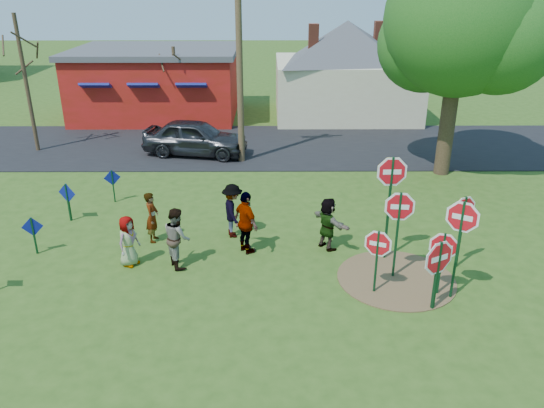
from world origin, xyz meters
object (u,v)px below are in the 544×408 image
(stop_sign_a, at_px, (378,249))
(stop_sign_c, at_px, (461,228))
(stop_sign_b, at_px, (391,182))
(utility_pole, at_px, (239,55))
(person_a, at_px, (128,241))
(person_b, at_px, (152,217))
(suv, at_px, (195,137))
(stop_sign_d, at_px, (463,215))
(leafy_tree, at_px, (464,28))

(stop_sign_a, bearing_deg, stop_sign_c, 15.76)
(stop_sign_b, distance_m, utility_pole, 10.33)
(stop_sign_b, bearing_deg, stop_sign_a, -110.89)
(stop_sign_c, height_order, person_a, stop_sign_c)
(person_a, bearing_deg, stop_sign_a, -74.88)
(stop_sign_b, height_order, person_b, stop_sign_b)
(person_b, bearing_deg, stop_sign_b, -97.67)
(utility_pole, bearing_deg, suv, 156.81)
(stop_sign_b, height_order, suv, stop_sign_b)
(person_a, xyz_separation_m, person_b, (0.38, 1.51, 0.06))
(stop_sign_d, relative_size, person_a, 1.53)
(stop_sign_a, relative_size, leafy_tree, 0.21)
(leafy_tree, bearing_deg, person_b, -150.63)
(stop_sign_b, distance_m, suv, 12.08)
(person_a, bearing_deg, person_b, 13.57)
(person_b, height_order, utility_pole, utility_pole)
(stop_sign_d, bearing_deg, person_b, 144.56)
(stop_sign_a, xyz_separation_m, stop_sign_b, (0.63, 1.82, 1.10))
(stop_sign_a, bearing_deg, leafy_tree, 87.12)
(leafy_tree, bearing_deg, suv, 166.85)
(stop_sign_a, distance_m, suv, 13.23)
(stop_sign_b, bearing_deg, stop_sign_c, -60.22)
(person_a, bearing_deg, suv, 24.24)
(stop_sign_d, xyz_separation_m, utility_pole, (-6.54, 9.49, 3.02))
(stop_sign_a, xyz_separation_m, leafy_tree, (4.66, 9.19, 4.54))
(stop_sign_a, height_order, leafy_tree, leafy_tree)
(stop_sign_c, bearing_deg, stop_sign_d, 97.96)
(stop_sign_d, relative_size, suv, 0.48)
(stop_sign_c, distance_m, suv, 14.49)
(stop_sign_a, distance_m, stop_sign_b, 2.22)
(person_b, xyz_separation_m, suv, (0.22, 8.72, 0.05))
(stop_sign_d, distance_m, leafy_tree, 9.19)
(person_a, height_order, utility_pole, utility_pole)
(stop_sign_b, height_order, stop_sign_d, stop_sign_b)
(stop_sign_c, relative_size, utility_pole, 0.32)
(stop_sign_a, relative_size, person_b, 1.18)
(person_a, xyz_separation_m, suv, (0.60, 10.23, 0.10))
(utility_pole, xyz_separation_m, leafy_tree, (8.63, -1.60, 1.18))
(stop_sign_b, height_order, person_a, stop_sign_b)
(stop_sign_a, bearing_deg, utility_pole, 134.22)
(stop_sign_c, bearing_deg, suv, 154.07)
(person_b, distance_m, utility_pole, 9.01)
(stop_sign_d, xyz_separation_m, leafy_tree, (2.10, 7.90, 4.20))
(stop_sign_c, xyz_separation_m, utility_pole, (-5.89, 11.07, 2.66))
(stop_sign_c, distance_m, stop_sign_d, 1.74)
(stop_sign_b, bearing_deg, person_a, -179.25)
(suv, bearing_deg, stop_sign_a, -141.13)
(stop_sign_c, relative_size, stop_sign_d, 1.23)
(stop_sign_c, distance_m, leafy_tree, 10.58)
(leafy_tree, bearing_deg, stop_sign_d, -104.89)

